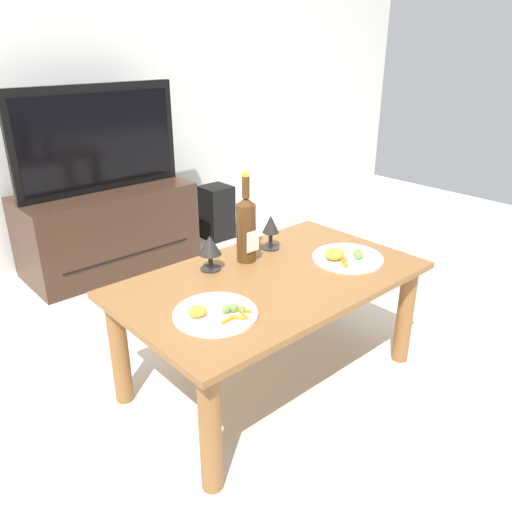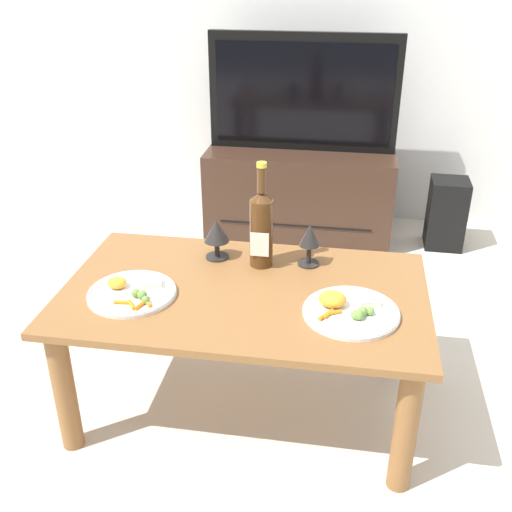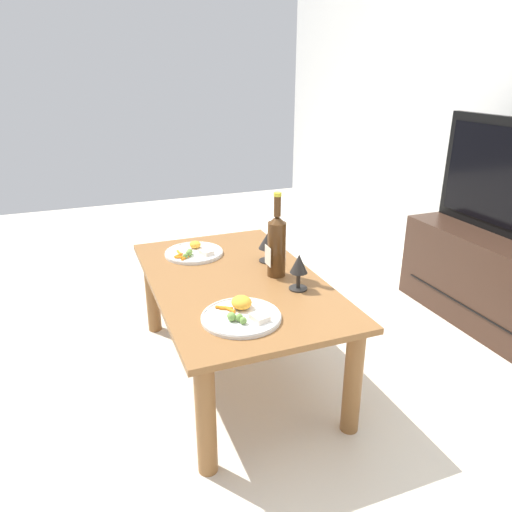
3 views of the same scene
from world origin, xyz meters
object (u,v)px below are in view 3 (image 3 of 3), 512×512
object	(u,v)px
dining_table	(235,296)
dinner_plate_left	(194,252)
goblet_right	(299,266)
wine_bottle	(277,244)
goblet_left	(268,242)
dinner_plate_right	(241,315)
tv_stand	(498,279)

from	to	relation	value
dining_table	dinner_plate_left	world-z (taller)	dinner_plate_left
goblet_right	wine_bottle	bearing A→B (deg)	-170.32
goblet_right	goblet_left	bearing A→B (deg)	180.00
goblet_left	dinner_plate_right	distance (m)	0.57
wine_bottle	goblet_right	world-z (taller)	wine_bottle
tv_stand	wine_bottle	bearing A→B (deg)	-90.70
goblet_left	tv_stand	bearing A→B (deg)	82.07
goblet_right	dining_table	bearing A→B (deg)	-132.43
wine_bottle	goblet_right	size ratio (longest dim) A/B	2.43
goblet_left	goblet_right	bearing A→B (deg)	0.00
goblet_right	dinner_plate_right	bearing A→B (deg)	-63.71
tv_stand	goblet_left	distance (m)	1.34
dining_table	dinner_plate_left	xyz separation A→B (m)	(-0.34, -0.09, 0.09)
tv_stand	dining_table	bearing A→B (deg)	-91.68
tv_stand	wine_bottle	world-z (taller)	wine_bottle
tv_stand	wine_bottle	size ratio (longest dim) A/B	2.71
dining_table	dinner_plate_right	world-z (taller)	dinner_plate_right
goblet_left	dinner_plate_left	world-z (taller)	goblet_left
dining_table	goblet_left	world-z (taller)	goblet_left
goblet_right	dinner_plate_left	xyz separation A→B (m)	(-0.54, -0.30, -0.09)
wine_bottle	dinner_plate_left	distance (m)	0.48
tv_stand	goblet_left	world-z (taller)	goblet_left
goblet_left	wine_bottle	bearing A→B (deg)	-9.68
tv_stand	dinner_plate_left	size ratio (longest dim) A/B	3.56
goblet_left	dinner_plate_left	bearing A→B (deg)	-124.75
dinner_plate_left	dinner_plate_right	bearing A→B (deg)	0.19
dining_table	tv_stand	xyz separation A→B (m)	(0.04, 1.49, -0.14)
tv_stand	goblet_left	xyz separation A→B (m)	(-0.18, -1.28, 0.32)
dinner_plate_left	dinner_plate_right	world-z (taller)	dinner_plate_right
wine_bottle	goblet_left	xyz separation A→B (m)	(-0.16, 0.03, -0.05)
goblet_left	dinner_plate_right	bearing A→B (deg)	-32.29
goblet_left	goblet_right	xyz separation A→B (m)	(0.33, 0.00, 0.01)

